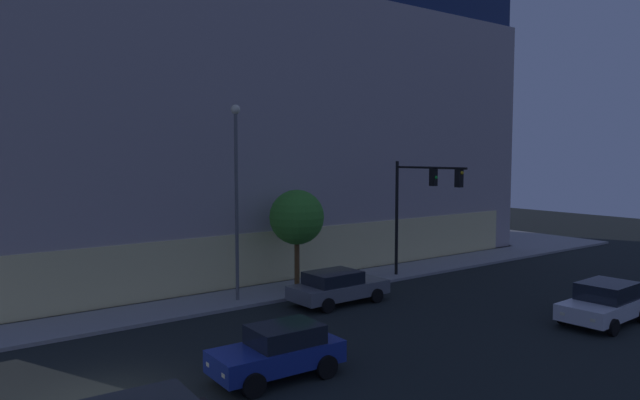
# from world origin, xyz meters

# --- Properties ---
(modern_building) EXTENTS (35.77, 20.64, 18.63)m
(modern_building) POSITION_xyz_m (14.44, 19.57, 9.24)
(modern_building) COLOR #4C4C51
(modern_building) RESTS_ON ground
(traffic_light_far_corner) EXTENTS (0.46, 4.75, 6.35)m
(traffic_light_far_corner) POSITION_xyz_m (18.30, 5.29, 4.72)
(traffic_light_far_corner) COLOR black
(traffic_light_far_corner) RESTS_ON sidewalk_corner
(street_lamp_sidewalk) EXTENTS (0.44, 0.44, 8.97)m
(street_lamp_sidewalk) POSITION_xyz_m (8.29, 7.27, 5.69)
(street_lamp_sidewalk) COLOR #5F5F5F
(street_lamp_sidewalk) RESTS_ON sidewalk_corner
(sidewalk_tree) EXTENTS (2.73, 2.73, 4.99)m
(sidewalk_tree) POSITION_xyz_m (11.71, 7.39, 3.75)
(sidewalk_tree) COLOR brown
(sidewalk_tree) RESTS_ON sidewalk_corner
(car_blue) EXTENTS (4.13, 2.08, 1.62)m
(car_blue) POSITION_xyz_m (4.94, -1.54, 0.84)
(car_blue) COLOR navy
(car_blue) RESTS_ON ground
(car_grey) EXTENTS (4.72, 2.28, 1.52)m
(car_grey) POSITION_xyz_m (11.94, 4.42, 0.79)
(car_grey) COLOR slate
(car_grey) RESTS_ON ground
(car_white) EXTENTS (4.37, 2.39, 1.65)m
(car_white) POSITION_xyz_m (18.76, -4.52, 0.84)
(car_white) COLOR silver
(car_white) RESTS_ON ground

